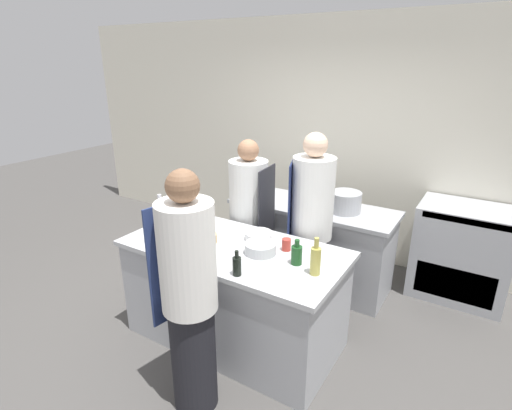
{
  "coord_description": "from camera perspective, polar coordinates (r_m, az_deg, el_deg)",
  "views": [
    {
      "loc": [
        1.7,
        -2.39,
        2.32
      ],
      "look_at": [
        0.0,
        0.35,
        1.14
      ],
      "focal_mm": 28.0,
      "sensor_mm": 36.0,
      "label": 1
    }
  ],
  "objects": [
    {
      "name": "bowl_prep_small",
      "position": [
        3.37,
        0.4,
        -4.41
      ],
      "size": [
        0.23,
        0.23,
        0.06
      ],
      "color": "white",
      "rests_on": "prep_counter"
    },
    {
      "name": "bottle_sauce",
      "position": [
        3.52,
        -7.44,
        -1.92
      ],
      "size": [
        0.08,
        0.08,
        0.31
      ],
      "color": "#2D5175",
      "rests_on": "prep_counter"
    },
    {
      "name": "ground_plane",
      "position": [
        3.74,
        -2.98,
        -18.23
      ],
      "size": [
        16.0,
        16.0,
        0.0
      ],
      "primitive_type": "plane",
      "color": "#4C4947"
    },
    {
      "name": "bottle_olive_oil",
      "position": [
        3.73,
        -13.43,
        -1.1
      ],
      "size": [
        0.08,
        0.08,
        0.29
      ],
      "color": "silver",
      "rests_on": "prep_counter"
    },
    {
      "name": "pass_counter",
      "position": [
        4.36,
        7.81,
        -5.5
      ],
      "size": [
        1.73,
        0.64,
        0.89
      ],
      "color": "#A8AAAF",
      "rests_on": "ground_plane"
    },
    {
      "name": "bowl_wooden_salad",
      "position": [
        3.33,
        -12.46,
        -5.34
      ],
      "size": [
        0.21,
        0.21,
        0.06
      ],
      "color": "navy",
      "rests_on": "prep_counter"
    },
    {
      "name": "cup",
      "position": [
        3.19,
        4.35,
        -5.66
      ],
      "size": [
        0.07,
        0.07,
        0.1
      ],
      "color": "#B2382D",
      "rests_on": "prep_counter"
    },
    {
      "name": "bottle_vinegar",
      "position": [
        2.83,
        -2.74,
        -8.62
      ],
      "size": [
        0.06,
        0.06,
        0.19
      ],
      "color": "black",
      "rests_on": "prep_counter"
    },
    {
      "name": "chef_at_pass_far",
      "position": [
        3.64,
        7.83,
        -3.42
      ],
      "size": [
        0.43,
        0.42,
        1.75
      ],
      "rotation": [
        0.0,
        0.0,
        1.93
      ],
      "color": "black",
      "rests_on": "ground_plane"
    },
    {
      "name": "bowl_mixing_large",
      "position": [
        3.34,
        -7.08,
        -4.72
      ],
      "size": [
        0.17,
        0.17,
        0.07
      ],
      "color": "tan",
      "rests_on": "prep_counter"
    },
    {
      "name": "bottle_cooking_oil",
      "position": [
        2.98,
        5.83,
        -7.03
      ],
      "size": [
        0.08,
        0.08,
        0.2
      ],
      "color": "#19471E",
      "rests_on": "prep_counter"
    },
    {
      "name": "bowl_ceramic_blue",
      "position": [
        3.14,
        0.65,
        -6.19
      ],
      "size": [
        0.25,
        0.25,
        0.09
      ],
      "color": "#B7BABC",
      "rests_on": "prep_counter"
    },
    {
      "name": "bottle_wine",
      "position": [
        2.85,
        8.51,
        -7.76
      ],
      "size": [
        0.07,
        0.07,
        0.28
      ],
      "color": "#B2A84C",
      "rests_on": "prep_counter"
    },
    {
      "name": "oven_range",
      "position": [
        4.55,
        27.25,
        -6.04
      ],
      "size": [
        0.89,
        0.61,
        0.97
      ],
      "color": "#A8AAAF",
      "rests_on": "ground_plane"
    },
    {
      "name": "chef_at_prep_near",
      "position": [
        2.69,
        -9.46,
        -12.94
      ],
      "size": [
        0.4,
        0.39,
        1.73
      ],
      "rotation": [
        0.0,
        0.0,
        1.37
      ],
      "color": "black",
      "rests_on": "ground_plane"
    },
    {
      "name": "chef_at_stove",
      "position": [
        3.95,
        -1.0,
        -2.38
      ],
      "size": [
        0.41,
        0.39,
        1.63
      ],
      "rotation": [
        0.0,
        0.0,
        -1.47
      ],
      "color": "black",
      "rests_on": "ground_plane"
    },
    {
      "name": "wall_back",
      "position": [
        4.92,
        11.15,
        8.99
      ],
      "size": [
        8.0,
        0.06,
        2.8
      ],
      "color": "silver",
      "rests_on": "ground_plane"
    },
    {
      "name": "prep_counter",
      "position": [
        3.48,
        -3.11,
        -12.47
      ],
      "size": [
        1.83,
        0.9,
        0.89
      ],
      "color": "#A8AAAF",
      "rests_on": "ground_plane"
    },
    {
      "name": "stockpot",
      "position": [
        4.04,
        12.63,
        0.42
      ],
      "size": [
        0.31,
        0.31,
        0.2
      ],
      "color": "#A8AAAF",
      "rests_on": "pass_counter"
    },
    {
      "name": "cutting_board",
      "position": [
        3.78,
        -9.1,
        -2.28
      ],
      "size": [
        0.32,
        0.24,
        0.01
      ],
      "color": "tan",
      "rests_on": "prep_counter"
    }
  ]
}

